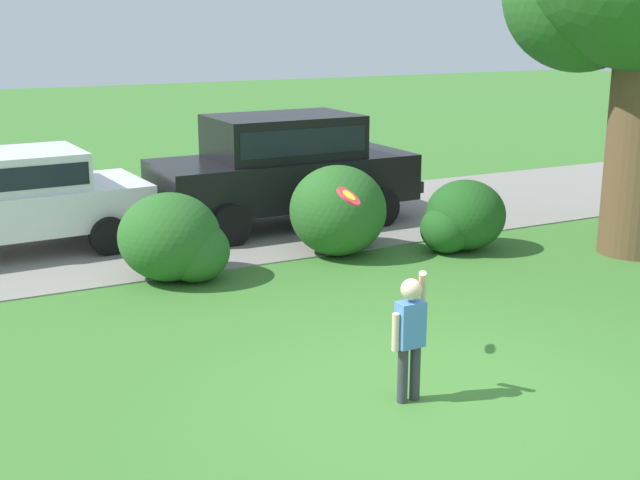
{
  "coord_description": "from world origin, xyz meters",
  "views": [
    {
      "loc": [
        -4.34,
        -6.13,
        3.52
      ],
      "look_at": [
        -0.1,
        2.03,
        1.1
      ],
      "focal_mm": 47.51,
      "sensor_mm": 36.0,
      "label": 1
    }
  ],
  "objects_px": {
    "parked_sedan": "(12,198)",
    "frisbee": "(349,196)",
    "child_thrower": "(410,329)",
    "parked_suv": "(283,164)"
  },
  "relations": [
    {
      "from": "parked_sedan",
      "to": "frisbee",
      "type": "height_order",
      "value": "frisbee"
    },
    {
      "from": "parked_sedan",
      "to": "child_thrower",
      "type": "relative_size",
      "value": 3.48
    },
    {
      "from": "child_thrower",
      "to": "frisbee",
      "type": "height_order",
      "value": "frisbee"
    },
    {
      "from": "parked_sedan",
      "to": "parked_suv",
      "type": "xyz_separation_m",
      "value": [
        4.45,
        -0.31,
        0.23
      ]
    },
    {
      "from": "frisbee",
      "to": "child_thrower",
      "type": "bearing_deg",
      "value": -89.19
    },
    {
      "from": "frisbee",
      "to": "parked_sedan",
      "type": "bearing_deg",
      "value": 112.02
    },
    {
      "from": "parked_suv",
      "to": "child_thrower",
      "type": "relative_size",
      "value": 3.67
    },
    {
      "from": "parked_suv",
      "to": "frisbee",
      "type": "relative_size",
      "value": 15.02
    },
    {
      "from": "frisbee",
      "to": "parked_suv",
      "type": "bearing_deg",
      "value": 71.18
    },
    {
      "from": "parked_sedan",
      "to": "parked_suv",
      "type": "distance_m",
      "value": 4.47
    }
  ]
}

